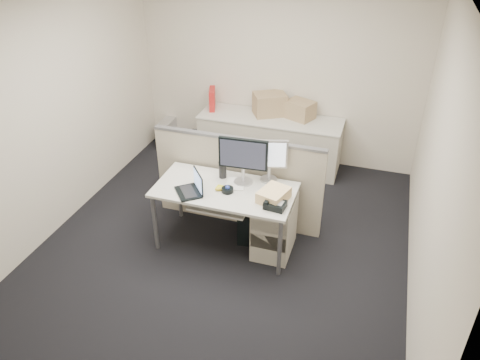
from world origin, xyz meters
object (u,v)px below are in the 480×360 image
(desk, at_px, (225,194))
(desk_phone, at_px, (275,205))
(monitor_main, at_px, (243,161))
(laptop, at_px, (188,184))

(desk, height_order, desk_phone, desk_phone)
(monitor_main, bearing_deg, laptop, -146.04)
(laptop, bearing_deg, desk_phone, 52.13)
(desk_phone, bearing_deg, monitor_main, 147.80)
(desk, height_order, laptop, laptop)
(laptop, relative_size, desk_phone, 1.49)
(desk_phone, bearing_deg, desk, 169.76)
(monitor_main, relative_size, laptop, 1.73)
(laptop, xyz_separation_m, desk_phone, (0.94, 0.02, -0.08))
(monitor_main, relative_size, desk_phone, 2.58)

